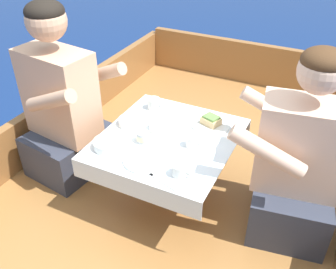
{
  "coord_description": "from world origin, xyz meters",
  "views": [
    {
      "loc": [
        0.69,
        -1.34,
        1.8
      ],
      "look_at": [
        0.0,
        0.07,
        0.74
      ],
      "focal_mm": 40.0,
      "sensor_mm": 36.0,
      "label": 1
    }
  ],
  "objects_px": {
    "coffee_cup_port": "(193,141)",
    "tin_can": "(143,137)",
    "coffee_cup_starboard": "(180,170)",
    "coffee_cup_center": "(154,103)",
    "sandwich": "(211,120)",
    "person_port": "(63,110)",
    "person_starboard": "(297,165)"
  },
  "relations": [
    {
      "from": "coffee_cup_center",
      "to": "tin_can",
      "type": "height_order",
      "value": "coffee_cup_center"
    },
    {
      "from": "person_port",
      "to": "person_starboard",
      "type": "height_order",
      "value": "person_port"
    },
    {
      "from": "coffee_cup_port",
      "to": "tin_can",
      "type": "bearing_deg",
      "value": -162.76
    },
    {
      "from": "coffee_cup_port",
      "to": "coffee_cup_center",
      "type": "relative_size",
      "value": 0.94
    },
    {
      "from": "person_port",
      "to": "coffee_cup_center",
      "type": "relative_size",
      "value": 10.16
    },
    {
      "from": "sandwich",
      "to": "coffee_cup_center",
      "type": "distance_m",
      "value": 0.36
    },
    {
      "from": "person_port",
      "to": "coffee_cup_starboard",
      "type": "bearing_deg",
      "value": -5.71
    },
    {
      "from": "person_starboard",
      "to": "coffee_cup_center",
      "type": "height_order",
      "value": "person_starboard"
    },
    {
      "from": "person_port",
      "to": "tin_can",
      "type": "relative_size",
      "value": 15.02
    },
    {
      "from": "person_port",
      "to": "tin_can",
      "type": "height_order",
      "value": "person_port"
    },
    {
      "from": "sandwich",
      "to": "coffee_cup_port",
      "type": "bearing_deg",
      "value": -93.63
    },
    {
      "from": "coffee_cup_starboard",
      "to": "coffee_cup_center",
      "type": "distance_m",
      "value": 0.61
    },
    {
      "from": "person_starboard",
      "to": "tin_can",
      "type": "xyz_separation_m",
      "value": [
        -0.73,
        -0.16,
        0.04
      ]
    },
    {
      "from": "coffee_cup_starboard",
      "to": "tin_can",
      "type": "distance_m",
      "value": 0.31
    },
    {
      "from": "sandwich",
      "to": "coffee_cup_starboard",
      "type": "relative_size",
      "value": 1.17
    },
    {
      "from": "person_starboard",
      "to": "coffee_cup_port",
      "type": "distance_m",
      "value": 0.5
    },
    {
      "from": "coffee_cup_port",
      "to": "coffee_cup_center",
      "type": "height_order",
      "value": "coffee_cup_center"
    },
    {
      "from": "person_port",
      "to": "coffee_cup_center",
      "type": "height_order",
      "value": "person_port"
    },
    {
      "from": "person_starboard",
      "to": "sandwich",
      "type": "relative_size",
      "value": 8.41
    },
    {
      "from": "person_port",
      "to": "coffee_cup_starboard",
      "type": "height_order",
      "value": "person_port"
    },
    {
      "from": "sandwich",
      "to": "coffee_cup_port",
      "type": "xyz_separation_m",
      "value": [
        -0.01,
        -0.22,
        -0.0
      ]
    },
    {
      "from": "tin_can",
      "to": "person_port",
      "type": "bearing_deg",
      "value": 175.84
    },
    {
      "from": "coffee_cup_port",
      "to": "tin_can",
      "type": "height_order",
      "value": "coffee_cup_port"
    },
    {
      "from": "person_port",
      "to": "coffee_cup_port",
      "type": "bearing_deg",
      "value": 10.27
    },
    {
      "from": "sandwich",
      "to": "coffee_cup_starboard",
      "type": "height_order",
      "value": "sandwich"
    },
    {
      "from": "tin_can",
      "to": "coffee_cup_center",
      "type": "bearing_deg",
      "value": 108.74
    },
    {
      "from": "sandwich",
      "to": "tin_can",
      "type": "height_order",
      "value": "sandwich"
    },
    {
      "from": "person_starboard",
      "to": "tin_can",
      "type": "bearing_deg",
      "value": 3.12
    },
    {
      "from": "coffee_cup_port",
      "to": "coffee_cup_starboard",
      "type": "height_order",
      "value": "coffee_cup_port"
    },
    {
      "from": "coffee_cup_port",
      "to": "coffee_cup_center",
      "type": "xyz_separation_m",
      "value": [
        -0.34,
        0.24,
        0.0
      ]
    },
    {
      "from": "sandwich",
      "to": "coffee_cup_port",
      "type": "relative_size",
      "value": 1.21
    },
    {
      "from": "person_starboard",
      "to": "coffee_cup_center",
      "type": "xyz_separation_m",
      "value": [
        -0.84,
        0.16,
        0.04
      ]
    }
  ]
}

